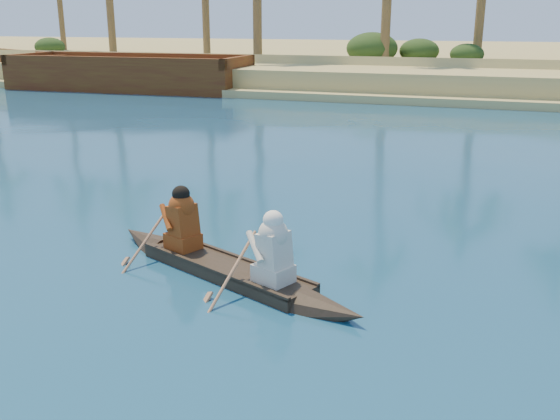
% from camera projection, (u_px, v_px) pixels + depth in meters
% --- Properties ---
extents(sandy_embankment, '(150.00, 51.00, 1.50)m').
position_uv_depth(sandy_embankment, '(410.00, 60.00, 51.20)').
color(sandy_embankment, tan).
rests_on(sandy_embankment, ground).
extents(shrub_cluster, '(100.00, 6.00, 2.40)m').
position_uv_depth(shrub_cluster, '(373.00, 63.00, 37.14)').
color(shrub_cluster, '#263D16').
rests_on(shrub_cluster, ground).
extents(canoe, '(4.91, 2.57, 1.39)m').
position_uv_depth(canoe, '(225.00, 258.00, 9.26)').
color(canoe, '#30221A').
rests_on(canoe, ground).
extents(barge_left, '(12.54, 8.66, 2.00)m').
position_uv_depth(barge_left, '(8.00, 68.00, 40.64)').
color(barge_left, '#5D3914').
rests_on(barge_left, ground).
extents(barge_mid, '(13.27, 4.90, 2.18)m').
position_uv_depth(barge_mid, '(129.00, 75.00, 34.28)').
color(barge_mid, '#5D3914').
rests_on(barge_mid, ground).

